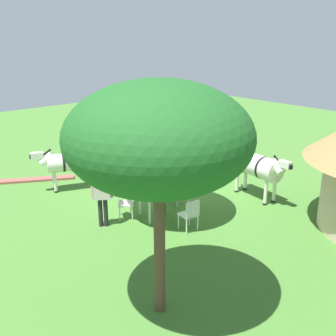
{
  "coord_description": "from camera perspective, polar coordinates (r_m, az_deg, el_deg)",
  "views": [
    {
      "loc": [
        8.53,
        9.6,
        5.1
      ],
      "look_at": [
        0.53,
        0.51,
        1.0
      ],
      "focal_mm": 42.92,
      "sensor_mm": 36.0,
      "label": 1
    }
  ],
  "objects": [
    {
      "name": "ground_plane",
      "position": [
        13.82,
        0.25,
        -2.96
      ],
      "size": [
        36.0,
        36.0,
        0.0
      ],
      "primitive_type": "plane",
      "color": "#43752E"
    },
    {
      "name": "shade_umbrella",
      "position": [
        11.07,
        -0.57,
        5.04
      ],
      "size": [
        3.25,
        3.25,
        2.82
      ],
      "color": "brown",
      "rests_on": "ground_plane"
    },
    {
      "name": "patio_dining_table",
      "position": [
        11.64,
        -0.54,
        -3.77
      ],
      "size": [
        1.52,
        1.12,
        0.74
      ],
      "rotation": [
        0.0,
        0.0,
        -0.25
      ],
      "color": "silver",
      "rests_on": "ground_plane"
    },
    {
      "name": "patio_chair_near_hut",
      "position": [
        12.76,
        1.27,
        -2.33
      ],
      "size": [
        0.58,
        0.59,
        0.9
      ],
      "rotation": [
        0.0,
        0.0,
        -1.05
      ],
      "color": "silver",
      "rests_on": "ground_plane"
    },
    {
      "name": "patio_chair_east_end",
      "position": [
        11.58,
        -6.52,
        -4.72
      ],
      "size": [
        0.59,
        0.6,
        0.9
      ],
      "rotation": [
        0.0,
        0.0,
        1.02
      ],
      "color": "white",
      "rests_on": "ground_plane"
    },
    {
      "name": "patio_chair_west_end",
      "position": [
        10.8,
        3.17,
        -6.42
      ],
      "size": [
        0.48,
        0.46,
        0.9
      ],
      "rotation": [
        0.0,
        0.0,
        -3.25
      ],
      "color": "white",
      "rests_on": "ground_plane"
    },
    {
      "name": "guest_beside_umbrella",
      "position": [
        11.01,
        -9.35,
        -3.51
      ],
      "size": [
        0.5,
        0.42,
        1.64
      ],
      "rotation": [
        0.0,
        0.0,
        2.54
      ],
      "color": "#242326",
      "rests_on": "ground_plane"
    },
    {
      "name": "standing_watcher",
      "position": [
        17.28,
        -0.06,
        4.97
      ],
      "size": [
        0.51,
        0.42,
        1.66
      ],
      "rotation": [
        0.0,
        0.0,
        -0.58
      ],
      "color": "black",
      "rests_on": "ground_plane"
    },
    {
      "name": "striped_lounge_chair",
      "position": [
        15.18,
        6.72,
        -0.03
      ],
      "size": [
        0.96,
        0.86,
        0.64
      ],
      "rotation": [
        0.0,
        0.0,
        1.04
      ],
      "color": "#D25845",
      "rests_on": "ground_plane"
    },
    {
      "name": "zebra_nearest_camera",
      "position": [
        13.92,
        -13.67,
        0.8
      ],
      "size": [
        2.23,
        1.16,
        1.49
      ],
      "rotation": [
        0.0,
        0.0,
        4.35
      ],
      "color": "silver",
      "rests_on": "ground_plane"
    },
    {
      "name": "zebra_by_umbrella",
      "position": [
        13.06,
        12.62,
        0.24
      ],
      "size": [
        0.93,
        2.36,
        1.6
      ],
      "rotation": [
        0.0,
        0.0,
        6.15
      ],
      "color": "silver",
      "rests_on": "ground_plane"
    },
    {
      "name": "zebra_toward_hut",
      "position": [
        15.71,
        -4.14,
        3.73
      ],
      "size": [
        1.38,
        2.03,
        1.59
      ],
      "rotation": [
        0.0,
        0.0,
        2.64
      ],
      "color": "silver",
      "rests_on": "ground_plane"
    },
    {
      "name": "acacia_tree_right_background",
      "position": [
        6.73,
        -1.33,
        4.35
      ],
      "size": [
        3.22,
        3.22,
        4.41
      ],
      "color": "brown",
      "rests_on": "ground_plane"
    },
    {
      "name": "brick_patio_kerb",
      "position": [
        15.33,
        -18.42,
        -1.57
      ],
      "size": [
        2.62,
        1.68,
        0.08
      ],
      "primitive_type": "cube",
      "rotation": [
        0.0,
        0.0,
        2.63
      ],
      "color": "#924C45",
      "rests_on": "ground_plane"
    }
  ]
}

